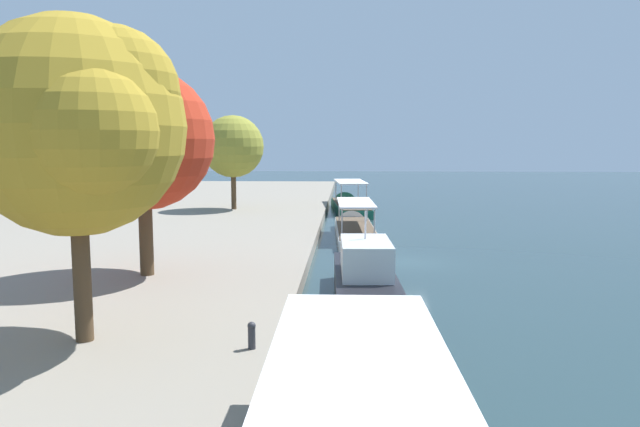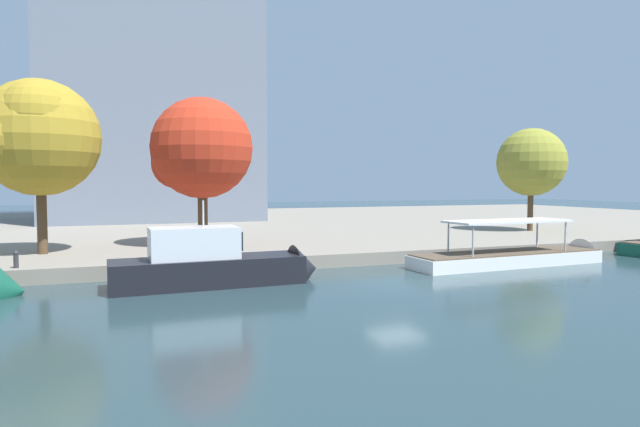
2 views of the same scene
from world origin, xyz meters
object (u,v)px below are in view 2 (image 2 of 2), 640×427
motor_yacht_1 (219,267)px  mooring_bollard_0 (16,259)px  tree_0 (35,135)px  tree_2 (529,161)px  tour_boat_2 (521,260)px  tree_1 (199,149)px

motor_yacht_1 → mooring_bollard_0: 9.52m
tree_0 → tree_2: bearing=4.4°
tour_boat_2 → mooring_bollard_0: (-26.30, 3.32, 0.95)m
motor_yacht_1 → tree_2: 30.48m
motor_yacht_1 → tree_2: tree_2 is taller
tree_1 → tour_boat_2: bearing=-30.3°
tree_1 → mooring_bollard_0: bearing=-144.9°
tree_1 → tree_2: size_ratio=1.10×
tree_1 → tree_2: 27.26m
tree_0 → tree_1: (9.05, 1.68, -0.47)m
motor_yacht_1 → tree_0: (-8.53, 8.41, 6.49)m
mooring_bollard_0 → tree_0: (0.31, 4.89, 6.15)m
motor_yacht_1 → tree_1: bearing=85.2°
motor_yacht_1 → mooring_bollard_0: (-8.84, 3.52, 0.34)m
mooring_bollard_0 → tour_boat_2: bearing=-7.2°
mooring_bollard_0 → tree_1: (9.36, 6.57, 5.68)m
mooring_bollard_0 → tree_2: tree_2 is taller
tree_0 → tour_boat_2: bearing=-17.5°
tour_boat_2 → tree_1: size_ratio=1.41×
motor_yacht_1 → tour_boat_2: 17.47m
tour_boat_2 → tree_1: bearing=147.4°
tour_boat_2 → mooring_bollard_0: tour_boat_2 is taller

